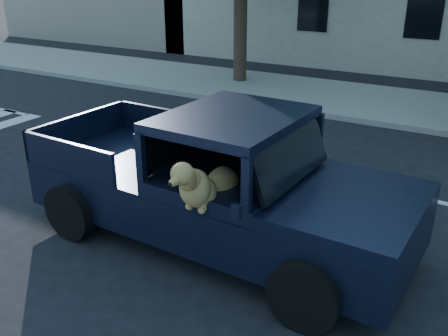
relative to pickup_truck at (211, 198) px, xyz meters
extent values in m
plane|color=black|center=(-0.58, -0.37, -0.68)|extent=(120.00, 120.00, 0.00)
cube|color=gray|center=(-0.58, 8.83, -0.60)|extent=(60.00, 4.00, 0.15)
cylinder|color=#332619|center=(-4.58, 9.23, 1.52)|extent=(0.44, 0.44, 4.40)
cube|color=black|center=(0.09, 0.02, 0.00)|extent=(5.66, 2.35, 0.71)
cube|color=black|center=(2.08, -0.05, 0.44)|extent=(1.69, 2.20, 0.17)
cube|color=black|center=(0.36, 0.01, 1.26)|extent=(1.74, 2.12, 0.13)
cube|color=black|center=(1.23, -0.02, 0.88)|extent=(0.34, 1.86, 0.61)
cube|color=black|center=(0.56, -0.48, 0.21)|extent=(0.61, 0.61, 0.41)
cube|color=black|center=(1.17, -1.36, 0.70)|extent=(0.11, 0.06, 0.17)
camera|label=1|loc=(3.48, -5.55, 3.18)|focal=40.00mm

